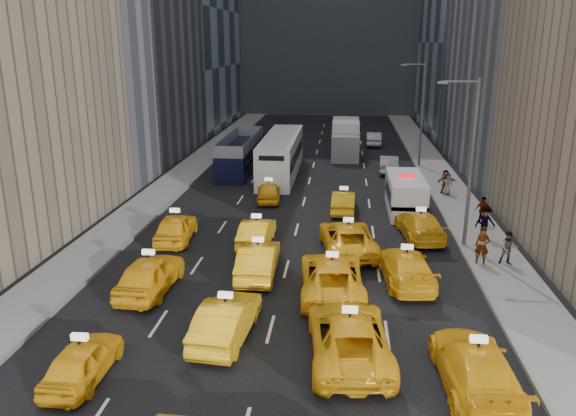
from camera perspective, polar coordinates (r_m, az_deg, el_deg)
name	(u,v)px	position (r m, az deg, el deg)	size (l,w,h in m)	color
ground	(263,357)	(20.69, -2.53, -14.85)	(160.00, 160.00, 0.00)	black
sidewalk_west	(177,180)	(45.70, -11.16, 2.83)	(3.00, 90.00, 0.15)	gray
sidewalk_east	(446,186)	(44.47, 15.74, 2.13)	(3.00, 90.00, 0.15)	gray
curb_west	(195,180)	(45.30, -9.41, 2.82)	(0.15, 90.00, 0.18)	slate
curb_east	(427,186)	(44.23, 13.90, 2.22)	(0.15, 90.00, 0.18)	slate
streetlight_near	(470,158)	(30.72, 17.98, 4.84)	(2.15, 0.22, 9.00)	#595B60
streetlight_far	(421,111)	(50.20, 13.37, 9.57)	(2.15, 0.22, 9.00)	#595B60
taxi_4	(82,361)	(20.36, -20.15, -14.36)	(1.57, 3.89, 1.33)	yellow
taxi_5	(226,319)	(21.57, -6.28, -11.16)	(1.64, 4.70, 1.55)	yellow
taxi_6	(349,336)	(20.36, 6.22, -12.83)	(2.72, 5.89, 1.64)	yellow
taxi_7	(476,367)	(19.57, 18.53, -15.09)	(2.22, 5.47, 1.59)	yellow
taxi_8	(150,274)	(25.86, -13.84, -6.53)	(1.95, 4.85, 1.65)	yellow
taxi_9	(258,259)	(26.83, -3.04, -5.24)	(1.68, 4.82, 1.59)	yellow
taxi_10	(332,276)	(25.00, 4.49, -6.92)	(2.71, 5.87, 1.63)	yellow
taxi_11	(406,267)	(26.62, 11.90, -5.86)	(2.13, 5.24, 1.52)	yellow
taxi_12	(176,227)	(31.89, -11.34, -1.95)	(1.85, 4.59, 1.56)	yellow
taxi_13	(257,232)	(30.74, -3.20, -2.47)	(1.52, 4.37, 1.44)	yellow
taxi_14	(348,238)	(29.76, 6.10, -3.05)	(2.64, 5.73, 1.59)	yellow
taxi_15	(420,225)	(32.62, 13.27, -1.73)	(2.07, 5.09, 1.48)	yellow
taxi_16	(269,192)	(39.02, -1.98, 1.67)	(1.59, 3.94, 1.34)	yellow
taxi_17	(344,202)	(36.72, 5.66, 0.65)	(1.46, 4.20, 1.38)	yellow
nypd_van	(405,195)	(37.30, 11.84, 1.33)	(2.58, 5.93, 2.50)	white
double_decker	(240,153)	(48.22, -4.86, 5.55)	(3.30, 10.55, 3.02)	black
city_bus	(281,156)	(46.58, -0.70, 5.35)	(3.35, 12.71, 3.25)	white
box_truck	(345,139)	(54.45, 5.86, 7.00)	(2.78, 7.47, 3.38)	silver
misc_car_0	(389,164)	(48.40, 10.20, 4.44)	(1.51, 4.34, 1.43)	#95999C
misc_car_1	(263,142)	(57.38, -2.53, 6.73)	(2.77, 6.02, 1.67)	black
misc_car_2	(345,131)	(65.16, 5.81, 7.81)	(2.17, 5.35, 1.55)	slate
misc_car_3	(294,135)	(62.12, 0.64, 7.42)	(1.74, 4.34, 1.48)	black
misc_car_4	(374,139)	(60.60, 8.72, 6.98)	(1.52, 4.35, 1.43)	#B4B8BC
pedestrian_0	(482,246)	(29.29, 19.12, -3.64)	(0.68, 0.45, 1.88)	gray
pedestrian_1	(508,248)	(29.67, 21.49, -3.81)	(0.83, 0.45, 1.70)	gray
pedestrian_2	(485,222)	(33.14, 19.39, -1.35)	(1.19, 0.49, 1.84)	gray
pedestrian_3	(482,210)	(35.76, 19.15, -0.19)	(0.97, 0.44, 1.65)	gray
pedestrian_4	(447,184)	(41.71, 15.88, 2.38)	(0.76, 0.41, 1.55)	gray
pedestrian_5	(445,181)	(42.04, 15.69, 2.61)	(1.58, 0.45, 1.70)	gray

